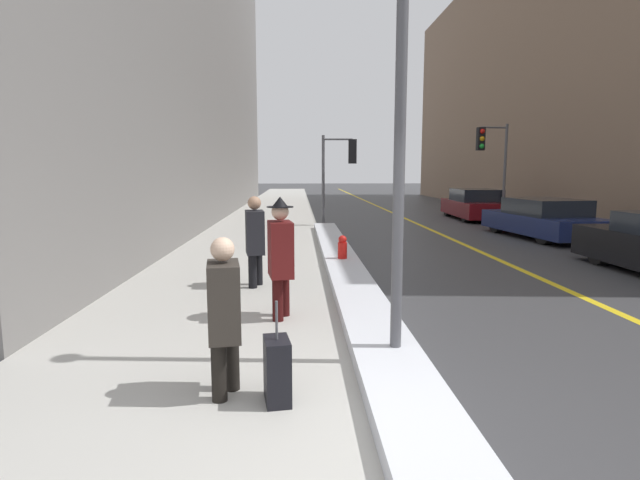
# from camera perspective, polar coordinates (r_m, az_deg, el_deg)

# --- Properties ---
(ground_plane) EXTENTS (160.00, 160.00, 0.00)m
(ground_plane) POSITION_cam_1_polar(r_m,az_deg,el_deg) (4.09, 8.76, -22.81)
(ground_plane) COLOR #38383A
(sidewalk_slab) EXTENTS (4.00, 80.00, 0.01)m
(sidewalk_slab) POSITION_cam_1_polar(r_m,az_deg,el_deg) (18.61, -6.42, 1.44)
(sidewalk_slab) COLOR #B2AFA8
(sidewalk_slab) RESTS_ON ground
(road_centre_stripe) EXTENTS (0.16, 80.00, 0.00)m
(road_centre_stripe) POSITION_cam_1_polar(r_m,az_deg,el_deg) (19.16, 11.79, 1.50)
(road_centre_stripe) COLOR gold
(road_centre_stripe) RESTS_ON ground
(snow_bank_curb) EXTENTS (0.74, 16.08, 0.19)m
(snow_bank_curb) POSITION_cam_1_polar(r_m,az_deg,el_deg) (10.31, 2.83, -3.22)
(snow_bank_curb) COLOR silver
(snow_bank_curb) RESTS_ON ground
(building_facade_right) EXTENTS (6.00, 36.00, 13.70)m
(building_facade_right) POSITION_cam_1_polar(r_m,az_deg,el_deg) (29.30, 26.64, 16.45)
(building_facade_right) COLOR #846B56
(building_facade_right) RESTS_ON ground
(lamp_post) EXTENTS (0.28, 0.28, 5.13)m
(lamp_post) POSITION_cam_1_polar(r_m,az_deg,el_deg) (5.37, 9.27, 18.22)
(lamp_post) COLOR #515156
(lamp_post) RESTS_ON ground
(traffic_light_near) EXTENTS (1.31, 0.32, 3.41)m
(traffic_light_near) POSITION_cam_1_polar(r_m,az_deg,el_deg) (19.04, 2.51, 9.01)
(traffic_light_near) COLOR #515156
(traffic_light_near) RESTS_ON ground
(traffic_light_far) EXTENTS (1.31, 0.41, 3.94)m
(traffic_light_far) POSITION_cam_1_polar(r_m,az_deg,el_deg) (21.23, 18.91, 9.55)
(traffic_light_far) COLOR #515156
(traffic_light_far) RESTS_ON ground
(pedestrian_nearside) EXTENTS (0.36, 0.52, 1.50)m
(pedestrian_nearside) POSITION_cam_1_polar(r_m,az_deg,el_deg) (4.67, -10.90, -7.81)
(pedestrian_nearside) COLOR black
(pedestrian_nearside) RESTS_ON ground
(pedestrian_in_fedora) EXTENTS (0.39, 0.58, 1.74)m
(pedestrian_in_fedora) POSITION_cam_1_polar(r_m,az_deg,el_deg) (6.98, -4.53, -1.49)
(pedestrian_in_fedora) COLOR #340C0C
(pedestrian_in_fedora) RESTS_ON ground
(pedestrian_trailing) EXTENTS (0.39, 0.76, 1.64)m
(pedestrian_trailing) POSITION_cam_1_polar(r_m,az_deg,el_deg) (9.00, -7.45, 0.33)
(pedestrian_trailing) COLOR black
(pedestrian_trailing) RESTS_ON ground
(parked_car_navy) EXTENTS (2.32, 4.63, 1.23)m
(parked_car_navy) POSITION_cam_1_polar(r_m,az_deg,el_deg) (17.11, 24.16, 2.20)
(parked_car_navy) COLOR navy
(parked_car_navy) RESTS_ON ground
(parked_car_maroon) EXTENTS (1.99, 4.59, 1.31)m
(parked_car_maroon) POSITION_cam_1_polar(r_m,az_deg,el_deg) (22.76, 17.26, 3.86)
(parked_car_maroon) COLOR #600F14
(parked_car_maroon) RESTS_ON ground
(rolling_suitcase) EXTENTS (0.27, 0.39, 0.95)m
(rolling_suitcase) POSITION_cam_1_polar(r_m,az_deg,el_deg) (4.65, -4.91, -14.70)
(rolling_suitcase) COLOR black
(rolling_suitcase) RESTS_ON ground
(fire_hydrant) EXTENTS (0.20, 0.20, 0.70)m
(fire_hydrant) POSITION_cam_1_polar(r_m,az_deg,el_deg) (10.86, 2.58, -1.32)
(fire_hydrant) COLOR red
(fire_hydrant) RESTS_ON ground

